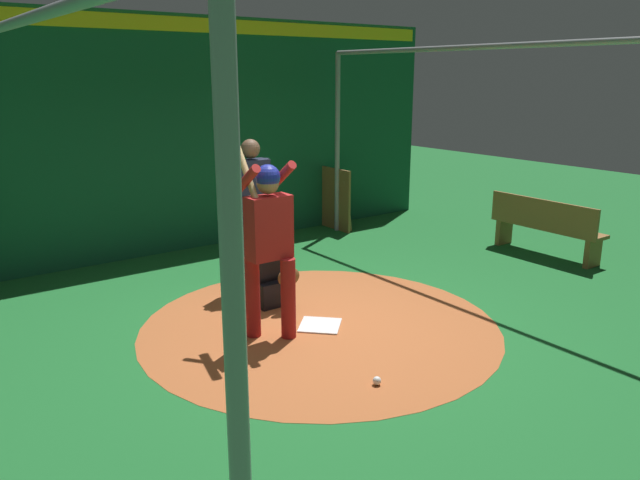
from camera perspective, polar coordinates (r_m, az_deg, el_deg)
ground_plane at (r=6.57m, az=0.00°, el=-8.02°), size 25.65×25.65×0.00m
dirt_circle at (r=6.57m, az=0.00°, el=-7.99°), size 3.79×3.79×0.01m
home_plate at (r=6.57m, az=0.00°, el=-7.92°), size 0.59×0.59×0.01m
batter at (r=6.00m, az=-4.85°, el=0.51°), size 0.68×0.49×2.11m
catcher at (r=7.06m, az=-4.54°, el=-3.09°), size 0.58×0.40×0.97m
umpire at (r=7.48m, az=-6.35°, el=3.21°), size 0.23×0.49×1.85m
back_wall at (r=9.33m, az=-13.80°, el=9.42°), size 0.23×9.65×3.42m
cage_frame at (r=6.06m, az=0.00°, el=10.72°), size 6.41×5.45×2.95m
bat_rack at (r=10.66m, az=0.85°, el=3.85°), size 1.18×0.18×1.05m
bench at (r=9.53m, az=20.19°, el=1.24°), size 1.73×0.36×0.85m
baseball_0 at (r=5.42m, az=5.32°, el=-12.90°), size 0.07×0.07×0.07m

